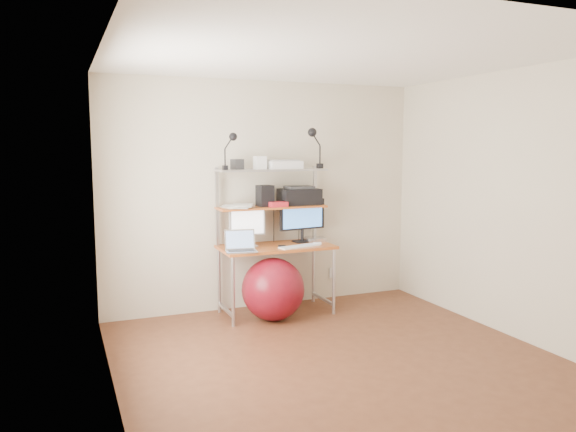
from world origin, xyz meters
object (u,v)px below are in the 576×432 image
object	(u,v)px
monitor_black	(302,217)
exercise_ball	(273,289)
printer	(299,196)
laptop	(241,247)
monitor_silver	(247,224)

from	to	relation	value
monitor_black	exercise_ball	bearing A→B (deg)	-152.89
monitor_black	printer	world-z (taller)	printer
laptop	printer	distance (m)	0.97
monitor_silver	exercise_ball	distance (m)	0.73
monitor_black	exercise_ball	distance (m)	0.90
monitor_silver	printer	distance (m)	0.69
monitor_silver	laptop	distance (m)	0.34
laptop	printer	size ratio (longest dim) A/B	0.79
monitor_black	laptop	world-z (taller)	monitor_black
monitor_black	laptop	xyz separation A→B (m)	(-0.81, -0.29, -0.23)
laptop	monitor_black	bearing A→B (deg)	28.33
monitor_silver	monitor_black	bearing A→B (deg)	2.16
printer	monitor_black	bearing A→B (deg)	-60.46
laptop	printer	world-z (taller)	printer
monitor_silver	laptop	bearing A→B (deg)	-123.95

